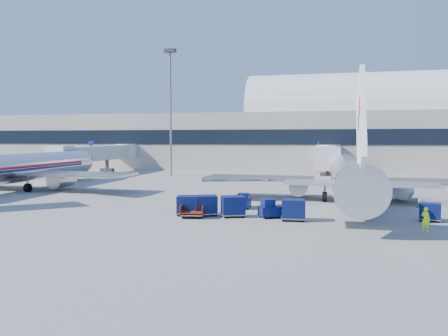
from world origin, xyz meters
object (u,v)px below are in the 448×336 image
(jetbridge_mid, at_px, (101,153))
(airliner_main, at_px, (350,175))
(tug_left, at_px, (244,201))
(jetbridge_near, at_px, (328,155))
(tug_right, at_px, (361,207))
(cart_train_b, at_px, (206,205))
(cart_train_c, at_px, (188,205))
(mast_west, at_px, (170,93))
(cart_solo_near, at_px, (293,209))
(airliner_mid, at_px, (15,168))
(tug_lead, at_px, (273,209))
(cart_open_red, at_px, (192,214))
(barrier_near, at_px, (435,203))
(cart_train_a, at_px, (233,206))
(cart_solo_far, at_px, (430,211))
(ramp_worker, at_px, (426,219))

(jetbridge_mid, bearing_deg, airliner_main, -30.64)
(jetbridge_mid, xyz_separation_m, tug_left, (34.16, -33.42, -3.23))
(jetbridge_mid, bearing_deg, jetbridge_near, 0.00)
(jetbridge_mid, xyz_separation_m, tug_right, (45.06, -34.12, -3.30))
(jetbridge_near, xyz_separation_m, cart_train_b, (-10.32, -38.23, -2.97))
(cart_train_b, bearing_deg, cart_train_c, 164.49)
(mast_west, xyz_separation_m, cart_solo_near, (24.99, -37.93, -13.84))
(airliner_mid, distance_m, cart_train_b, 31.68)
(jetbridge_near, height_order, tug_left, jetbridge_near)
(jetbridge_near, xyz_separation_m, tug_lead, (-4.47, -37.76, -3.18))
(cart_train_c, relative_size, cart_open_red, 1.02)
(barrier_near, xyz_separation_m, cart_train_a, (-18.26, -9.41, 0.52))
(cart_train_a, bearing_deg, tug_lead, -15.58)
(tug_right, distance_m, cart_solo_near, 7.32)
(barrier_near, bearing_deg, cart_train_b, -155.54)
(tug_left, bearing_deg, cart_train_c, 137.50)
(tug_lead, bearing_deg, jetbridge_mid, 104.88)
(cart_train_c, height_order, cart_solo_far, cart_train_c)
(jetbridge_mid, xyz_separation_m, tug_lead, (37.53, -37.76, -3.18))
(tug_right, xyz_separation_m, cart_train_c, (-14.96, -4.33, 0.30))
(ramp_worker, bearing_deg, cart_solo_near, 30.31)
(airliner_main, height_order, ramp_worker, airliner_main)
(jetbridge_near, distance_m, jetbridge_mid, 42.00)
(tug_right, bearing_deg, airliner_main, 106.30)
(airliner_mid, relative_size, tug_left, 15.48)
(cart_train_a, relative_size, cart_train_c, 1.12)
(mast_west, relative_size, cart_train_b, 9.11)
(tug_lead, height_order, cart_train_b, cart_train_b)
(jetbridge_near, distance_m, cart_train_c, 40.35)
(airliner_main, relative_size, barrier_near, 12.42)
(barrier_near, xyz_separation_m, tug_left, (-18.24, -4.61, 0.25))
(jetbridge_mid, height_order, mast_west, mast_west)
(tug_lead, bearing_deg, jetbridge_near, 53.31)
(cart_train_c, distance_m, ramp_worker, 19.23)
(mast_west, distance_m, cart_train_a, 44.50)
(jetbridge_near, distance_m, ramp_worker, 41.37)
(mast_west, bearing_deg, barrier_near, -36.38)
(cart_solo_near, bearing_deg, cart_train_b, 170.30)
(airliner_mid, relative_size, tug_lead, 13.31)
(tug_left, bearing_deg, cart_solo_near, -139.00)
(tug_right, distance_m, cart_train_a, 11.67)
(tug_right, bearing_deg, tug_lead, -142.73)
(jetbridge_mid, distance_m, cart_train_c, 48.92)
(airliner_mid, distance_m, cart_solo_near, 39.07)
(airliner_main, bearing_deg, cart_train_c, -139.67)
(tug_lead, distance_m, ramp_worker, 12.02)
(airliner_mid, distance_m, tug_left, 32.62)
(airliner_mid, bearing_deg, barrier_near, -2.87)
(mast_west, relative_size, tug_left, 9.39)
(jetbridge_mid, relative_size, barrier_near, 9.17)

